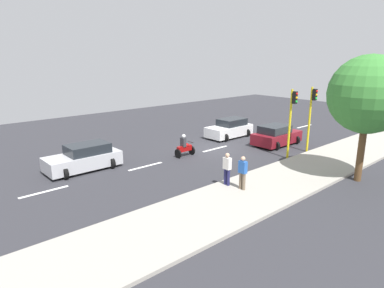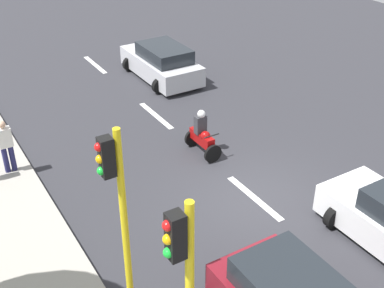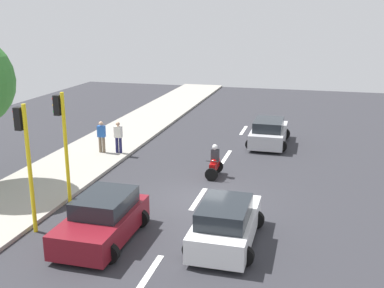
{
  "view_description": "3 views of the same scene",
  "coord_description": "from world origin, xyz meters",
  "views": [
    {
      "loc": [
        16.53,
        -16.84,
        6.57
      ],
      "look_at": [
        1.79,
        -3.81,
        1.38
      ],
      "focal_mm": 31.72,
      "sensor_mm": 36.0,
      "label": 1
    },
    {
      "loc": [
        7.53,
        8.93,
        8.56
      ],
      "look_at": [
        1.2,
        -1.45,
        1.42
      ],
      "focal_mm": 47.0,
      "sensor_mm": 36.0,
      "label": 2
    },
    {
      "loc": [
        -4.3,
        17.2,
        7.3
      ],
      "look_at": [
        1.04,
        -2.87,
        1.48
      ],
      "focal_mm": 43.64,
      "sensor_mm": 36.0,
      "label": 3
    }
  ],
  "objects": [
    {
      "name": "car_maroon",
      "position": [
        2.22,
        4.24,
        0.71
      ],
      "size": [
        2.33,
        3.93,
        1.52
      ],
      "color": "maroon",
      "rests_on": "ground"
    },
    {
      "name": "car_white",
      "position": [
        -1.79,
        3.47,
        0.71
      ],
      "size": [
        2.22,
        4.0,
        1.52
      ],
      "color": "white",
      "rests_on": "ground"
    },
    {
      "name": "pedestrian_by_tree",
      "position": [
        5.58,
        -4.8,
        1.06
      ],
      "size": [
        0.4,
        0.24,
        1.69
      ],
      "color": "#1E1E4C",
      "rests_on": "sidewalk"
    },
    {
      "name": "pedestrian_near_signal",
      "position": [
        6.48,
        -4.66,
        1.06
      ],
      "size": [
        0.4,
        0.24,
        1.69
      ],
      "color": "#72604C",
      "rests_on": "sidewalk"
    },
    {
      "name": "ground_plane",
      "position": [
        0.0,
        0.0,
        -0.05
      ],
      "size": [
        40.0,
        60.0,
        0.1
      ],
      "primitive_type": "cube",
      "color": "#2D2D33"
    },
    {
      "name": "lane_stripe_south",
      "position": [
        0.0,
        6.0,
        0.01
      ],
      "size": [
        0.2,
        2.4,
        0.01
      ],
      "primitive_type": "cube",
      "color": "white",
      "rests_on": "ground"
    },
    {
      "name": "sidewalk",
      "position": [
        7.0,
        0.0,
        0.07
      ],
      "size": [
        4.0,
        60.0,
        0.15
      ],
      "primitive_type": "cube",
      "color": "#9E998E",
      "rests_on": "ground"
    },
    {
      "name": "traffic_light_corner",
      "position": [
        4.85,
        1.92,
        2.93
      ],
      "size": [
        0.49,
        0.24,
        4.5
      ],
      "color": "yellow",
      "rests_on": "ground"
    },
    {
      "name": "lane_stripe_far_north",
      "position": [
        0.0,
        -12.0,
        0.01
      ],
      "size": [
        0.2,
        2.4,
        0.01
      ],
      "primitive_type": "cube",
      "color": "white",
      "rests_on": "ground"
    },
    {
      "name": "car_silver",
      "position": [
        -1.9,
        -9.02,
        0.71
      ],
      "size": [
        2.28,
        4.26,
        1.52
      ],
      "color": "#B7B7BC",
      "rests_on": "ground"
    },
    {
      "name": "motorcycle",
      "position": [
        -0.04,
        -2.85,
        0.64
      ],
      "size": [
        0.6,
        1.3,
        1.53
      ],
      "color": "black",
      "rests_on": "ground"
    },
    {
      "name": "lane_stripe_mid",
      "position": [
        0.0,
        0.0,
        0.01
      ],
      "size": [
        0.2,
        2.4,
        0.01
      ],
      "primitive_type": "cube",
      "color": "white",
      "rests_on": "ground"
    },
    {
      "name": "lane_stripe_north",
      "position": [
        0.0,
        -6.0,
        0.01
      ],
      "size": [
        0.2,
        2.4,
        0.01
      ],
      "primitive_type": "cube",
      "color": "white",
      "rests_on": "ground"
    },
    {
      "name": "traffic_light_midblock",
      "position": [
        4.85,
        4.31,
        2.93
      ],
      "size": [
        0.49,
        0.24,
        4.5
      ],
      "color": "yellow",
      "rests_on": "ground"
    }
  ]
}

